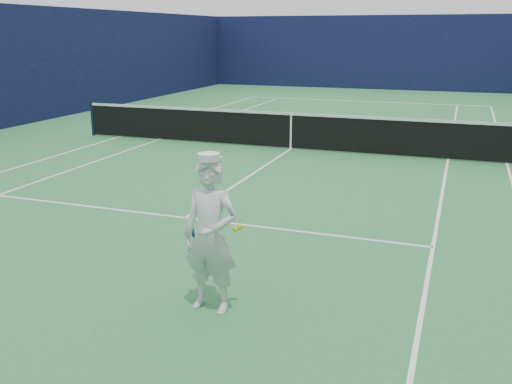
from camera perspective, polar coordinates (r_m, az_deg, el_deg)
ground at (r=15.72m, az=3.49°, el=4.30°), size 80.00×80.00×0.00m
court_markings at (r=15.72m, az=3.49°, el=4.31°), size 11.03×23.83×0.01m
windscreen_fence at (r=15.45m, az=3.61°, el=11.59°), size 20.12×36.12×4.00m
tennis_net at (r=15.62m, az=3.52°, el=6.29°), size 12.88×0.09×1.07m
tennis_player at (r=6.43m, az=-4.57°, el=-4.37°), size 0.76×0.50×1.84m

